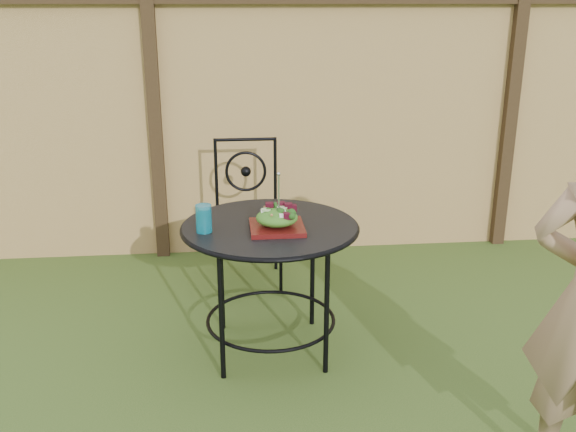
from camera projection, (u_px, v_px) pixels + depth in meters
name	position (u px, v px, depth m)	size (l,w,h in m)	color
ground	(412.00, 419.00, 2.93)	(60.00, 60.00, 0.00)	#244014
fence	(336.00, 125.00, 4.70)	(8.00, 0.12, 1.90)	tan
patio_table	(270.00, 249.00, 3.34)	(0.92, 0.92, 0.72)	black
patio_chair	(247.00, 209.00, 4.26)	(0.46, 0.46, 0.95)	black
salad_plate	(277.00, 227.00, 3.22)	(0.27, 0.27, 0.02)	#3C0E08
salad	(277.00, 218.00, 3.21)	(0.21, 0.21, 0.08)	#235614
fork	(279.00, 193.00, 3.16)	(0.01, 0.01, 0.18)	silver
drinking_glass	(204.00, 219.00, 3.17)	(0.08, 0.08, 0.14)	#0B6C83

